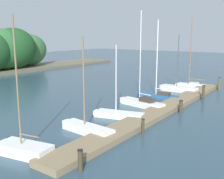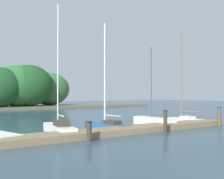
{
  "view_description": "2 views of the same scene",
  "coord_description": "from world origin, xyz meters",
  "views": [
    {
      "loc": [
        -19.85,
        1.45,
        6.01
      ],
      "look_at": [
        -3.48,
        13.2,
        2.0
      ],
      "focal_mm": 43.88,
      "sensor_mm": 36.0,
      "label": 1
    },
    {
      "loc": [
        -7.1,
        -2.91,
        2.41
      ],
      "look_at": [
        3.82,
        12.27,
        2.72
      ],
      "focal_mm": 44.29,
      "sensor_mm": 36.0,
      "label": 2
    }
  ],
  "objects": [
    {
      "name": "dock_pier",
      "position": [
        0.0,
        10.49,
        0.17
      ],
      "size": [
        25.13,
        1.8,
        0.35
      ],
      "color": "#847051",
      "rests_on": "ground"
    },
    {
      "name": "sailboat_3",
      "position": [
        0.1,
        12.68,
        0.39
      ],
      "size": [
        1.56,
        4.48,
        7.97
      ],
      "rotation": [
        0.0,
        0.0,
        1.42
      ],
      "color": "white",
      "rests_on": "ground"
    },
    {
      "name": "sailboat_4",
      "position": [
        3.85,
        12.99,
        0.4
      ],
      "size": [
        1.34,
        4.3,
        7.42
      ],
      "rotation": [
        0.0,
        0.0,
        1.67
      ],
      "color": "#285684",
      "rests_on": "ground"
    },
    {
      "name": "sailboat_5",
      "position": [
        7.92,
        12.63,
        0.34
      ],
      "size": [
        1.34,
        4.24,
        6.08
      ],
      "rotation": [
        0.0,
        0.0,
        1.49
      ],
      "color": "white",
      "rests_on": "ground"
    },
    {
      "name": "sailboat_6",
      "position": [
        11.36,
        12.5,
        0.39
      ],
      "size": [
        1.45,
        3.4,
        7.95
      ],
      "rotation": [
        0.0,
        0.0,
        1.61
      ],
      "color": "white",
      "rests_on": "ground"
    },
    {
      "name": "mooring_piling_2",
      "position": [
        0.15,
        9.16,
        0.52
      ],
      "size": [
        0.3,
        0.3,
        1.02
      ],
      "color": "#3D3323",
      "rests_on": "ground"
    },
    {
      "name": "mooring_piling_3",
      "position": [
        5.69,
        9.16,
        0.71
      ],
      "size": [
        0.27,
        0.27,
        1.4
      ],
      "color": "#3D3323",
      "rests_on": "ground"
    },
    {
      "name": "mooring_piling_4",
      "position": [
        11.57,
        9.22,
        0.71
      ],
      "size": [
        0.28,
        0.28,
        1.41
      ],
      "color": "brown",
      "rests_on": "ground"
    }
  ]
}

